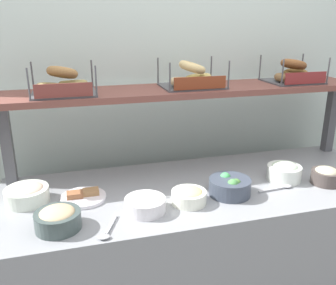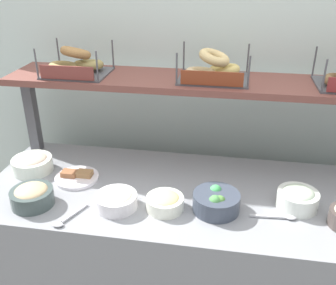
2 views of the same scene
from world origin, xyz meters
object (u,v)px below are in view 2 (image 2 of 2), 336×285
(bagel_basket_everything, at_px, (76,64))
(serving_spoon_by_edge, at_px, (66,219))
(bowl_cream_cheese, at_px, (116,199))
(bowl_hummus, at_px, (32,195))
(bowl_scallion_spread, at_px, (298,198))
(bowl_veggie_mix, at_px, (216,202))
(serving_spoon_near_plate, at_px, (280,217))
(serving_plate_white, at_px, (77,177))
(bagel_basket_plain, at_px, (213,69))
(bowl_egg_salad, at_px, (165,202))
(bowl_potato_salad, at_px, (32,163))

(bagel_basket_everything, bearing_deg, serving_spoon_by_edge, -77.70)
(bowl_cream_cheese, xyz_separation_m, serving_spoon_by_edge, (-0.17, -0.12, -0.03))
(bowl_cream_cheese, relative_size, bagel_basket_everything, 0.58)
(bowl_hummus, xyz_separation_m, bowl_scallion_spread, (1.08, 0.16, 0.00))
(bowl_veggie_mix, bearing_deg, bowl_cream_cheese, -173.38)
(bowl_cream_cheese, distance_m, serving_spoon_near_plate, 0.66)
(serving_plate_white, bearing_deg, bowl_scallion_spread, -3.47)
(serving_plate_white, relative_size, serving_spoon_by_edge, 1.22)
(bagel_basket_everything, relative_size, bagel_basket_plain, 0.95)
(bowl_hummus, relative_size, serving_spoon_by_edge, 1.06)
(bowl_veggie_mix, distance_m, bowl_egg_salad, 0.21)
(bowl_cream_cheese, bearing_deg, bowl_hummus, -173.45)
(serving_plate_white, bearing_deg, serving_spoon_by_edge, -76.54)
(serving_spoon_near_plate, bearing_deg, bowl_potato_salad, 170.90)
(bowl_veggie_mix, relative_size, bagel_basket_everything, 0.65)
(bowl_hummus, bearing_deg, serving_spoon_by_edge, -24.83)
(serving_spoon_by_edge, bearing_deg, bowl_egg_salad, 21.04)
(serving_spoon_near_plate, bearing_deg, bowl_hummus, -175.79)
(bowl_veggie_mix, xyz_separation_m, serving_spoon_by_edge, (-0.58, -0.17, -0.03))
(serving_plate_white, height_order, serving_spoon_by_edge, serving_plate_white)
(bowl_egg_salad, xyz_separation_m, bowl_scallion_spread, (0.53, 0.10, 0.01))
(serving_plate_white, height_order, bagel_basket_plain, bagel_basket_plain)
(bagel_basket_everything, bearing_deg, bowl_egg_salad, -38.87)
(bowl_hummus, xyz_separation_m, bagel_basket_plain, (0.69, 0.47, 0.43))
(bowl_egg_salad, distance_m, serving_spoon_near_plate, 0.46)
(serving_plate_white, bearing_deg, serving_spoon_near_plate, -9.16)
(serving_spoon_near_plate, relative_size, serving_spoon_by_edge, 1.10)
(bowl_scallion_spread, bearing_deg, serving_plate_white, 176.53)
(bowl_potato_salad, bearing_deg, bagel_basket_plain, 14.70)
(serving_spoon_near_plate, bearing_deg, serving_plate_white, 170.84)
(serving_spoon_by_edge, relative_size, bagel_basket_everything, 0.56)
(bowl_potato_salad, height_order, bagel_basket_plain, bagel_basket_plain)
(bowl_cream_cheese, distance_m, bowl_hummus, 0.35)
(bowl_veggie_mix, bearing_deg, bowl_hummus, -173.41)
(bowl_hummus, height_order, bowl_egg_salad, bowl_hummus)
(bowl_scallion_spread, relative_size, serving_spoon_near_plate, 0.91)
(bowl_egg_salad, height_order, serving_spoon_by_edge, bowl_egg_salad)
(bowl_hummus, relative_size, bowl_egg_salad, 1.14)
(bowl_potato_salad, xyz_separation_m, serving_spoon_near_plate, (1.14, -0.18, -0.03))
(serving_plate_white, xyz_separation_m, serving_spoon_near_plate, (0.90, -0.15, -0.00))
(bowl_potato_salad, bearing_deg, serving_spoon_by_edge, -47.64)
(bowl_egg_salad, height_order, bagel_basket_plain, bagel_basket_plain)
(bowl_potato_salad, bearing_deg, bagel_basket_everything, 45.58)
(bowl_cream_cheese, relative_size, serving_spoon_near_plate, 0.95)
(bowl_egg_salad, height_order, serving_plate_white, bowl_egg_salad)
(bowl_cream_cheese, xyz_separation_m, bowl_veggie_mix, (0.40, 0.05, 0.00))
(serving_spoon_near_plate, distance_m, bagel_basket_plain, 0.69)
(bowl_potato_salad, xyz_separation_m, bowl_cream_cheese, (0.48, -0.22, -0.01))
(serving_spoon_near_plate, distance_m, serving_spoon_by_edge, 0.84)
(bowl_potato_salad, distance_m, serving_spoon_near_plate, 1.15)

